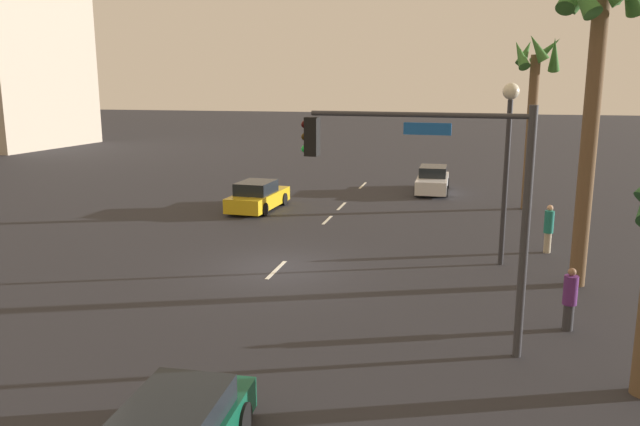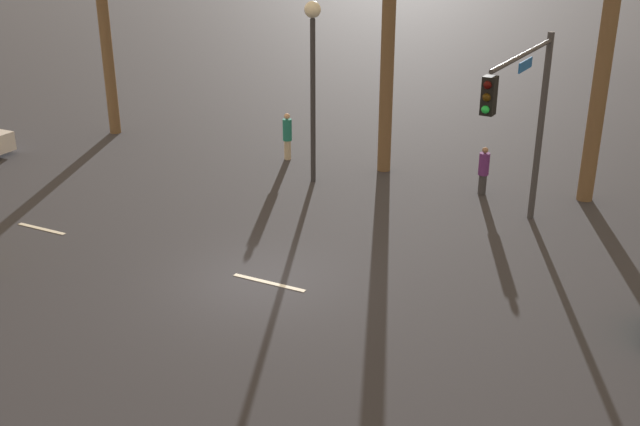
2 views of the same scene
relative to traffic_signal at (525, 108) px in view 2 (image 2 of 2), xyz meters
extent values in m
plane|color=#28282D|center=(-5.45, -5.69, -4.03)|extent=(220.00, 220.00, 0.00)
cube|color=silver|center=(-13.22, -5.69, -4.02)|extent=(1.85, 0.14, 0.01)
cube|color=silver|center=(-5.13, -5.69, -4.02)|extent=(2.15, 0.14, 0.01)
cylinder|color=#38383D|center=(0.16, 1.89, -1.09)|extent=(0.20, 0.20, 5.87)
cylinder|color=#38383D|center=(-0.06, -0.65, 1.59)|extent=(0.56, 5.10, 0.12)
cube|color=black|center=(-0.28, -3.20, 1.02)|extent=(0.35, 0.35, 0.95)
sphere|color=#360503|center=(-0.29, -3.38, 1.31)|extent=(0.20, 0.20, 0.20)
sphere|color=#392605|center=(-0.29, -3.38, 1.01)|extent=(0.20, 0.20, 0.20)
sphere|color=green|center=(-0.29, -3.38, 0.71)|extent=(0.20, 0.20, 0.20)
cube|color=#1959B2|center=(-0.03, -0.40, 1.27)|extent=(0.13, 1.10, 0.28)
cylinder|color=#2D2D33|center=(-7.61, 1.88, -1.14)|extent=(0.18, 0.18, 5.77)
sphere|color=#F2EACC|center=(-7.61, 1.88, 2.02)|extent=(0.56, 0.56, 0.56)
cylinder|color=#B2A58C|center=(-9.63, 3.67, -3.64)|extent=(0.37, 0.37, 0.77)
cylinder|color=#1E7266|center=(-9.63, 3.67, -2.83)|extent=(0.49, 0.49, 0.84)
sphere|color=tan|center=(-9.63, 3.67, -2.30)|extent=(0.23, 0.23, 0.23)
cylinder|color=#333338|center=(-1.80, 3.30, -3.68)|extent=(0.38, 0.38, 0.71)
cylinder|color=#59266B|center=(-1.80, 3.30, -2.94)|extent=(0.51, 0.51, 0.77)
sphere|color=#8C664C|center=(-1.80, 3.30, -2.45)|extent=(0.21, 0.21, 0.21)
cylinder|color=brown|center=(1.47, 4.32, 0.32)|extent=(0.52, 0.52, 8.70)
cylinder|color=brown|center=(-18.13, 3.59, -0.21)|extent=(0.48, 0.48, 7.65)
cylinder|color=brown|center=(-5.78, 4.14, 0.46)|extent=(0.49, 0.49, 8.98)
camera|label=1|loc=(14.62, 0.50, 2.35)|focal=35.01mm
camera|label=2|loc=(4.04, -21.25, 5.44)|focal=42.78mm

